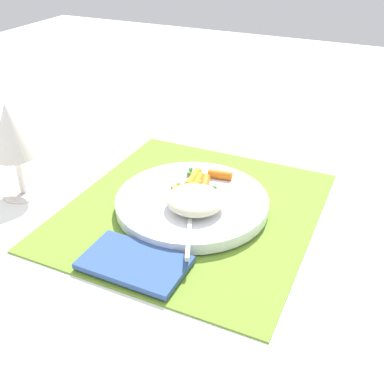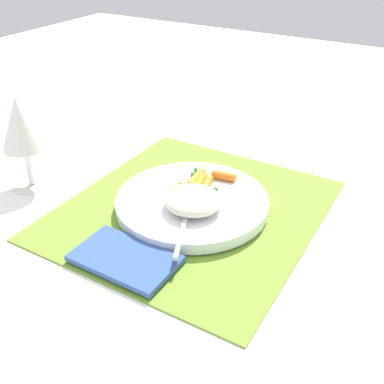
% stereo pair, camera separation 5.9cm
% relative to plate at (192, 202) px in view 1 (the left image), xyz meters
% --- Properties ---
extents(ground_plane, '(2.40, 2.40, 0.00)m').
position_rel_plate_xyz_m(ground_plane, '(0.00, 0.00, -0.01)').
color(ground_plane, white).
extents(placemat, '(0.41, 0.37, 0.01)m').
position_rel_plate_xyz_m(placemat, '(0.00, 0.00, -0.01)').
color(placemat, olive).
rests_on(placemat, ground_plane).
extents(plate, '(0.24, 0.24, 0.02)m').
position_rel_plate_xyz_m(plate, '(0.00, 0.00, 0.00)').
color(plate, white).
rests_on(plate, placemat).
extents(rice_mound, '(0.08, 0.09, 0.03)m').
position_rel_plate_xyz_m(rice_mound, '(-0.03, -0.02, 0.02)').
color(rice_mound, beige).
rests_on(rice_mound, plate).
extents(carrot_portion, '(0.09, 0.08, 0.01)m').
position_rel_plate_xyz_m(carrot_portion, '(0.04, 0.00, 0.02)').
color(carrot_portion, orange).
rests_on(carrot_portion, plate).
extents(pea_scatter, '(0.09, 0.07, 0.01)m').
position_rel_plate_xyz_m(pea_scatter, '(0.05, 0.00, 0.01)').
color(pea_scatter, '#46903E').
rests_on(pea_scatter, plate).
extents(fork, '(0.18, 0.08, 0.01)m').
position_rel_plate_xyz_m(fork, '(-0.03, -0.01, 0.01)').
color(fork, silver).
rests_on(fork, plate).
extents(wine_glass, '(0.07, 0.07, 0.16)m').
position_rel_plate_xyz_m(wine_glass, '(-0.07, 0.28, 0.09)').
color(wine_glass, silver).
rests_on(wine_glass, ground_plane).
extents(napkin, '(0.08, 0.14, 0.01)m').
position_rel_plate_xyz_m(napkin, '(-0.16, 0.01, -0.00)').
color(napkin, '#33518C').
rests_on(napkin, placemat).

